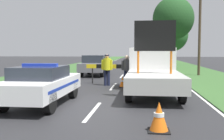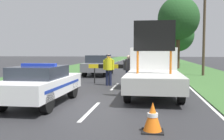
{
  "view_description": "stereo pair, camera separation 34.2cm",
  "coord_description": "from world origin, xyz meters",
  "px_view_note": "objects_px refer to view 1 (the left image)",
  "views": [
    {
      "loc": [
        1.55,
        -9.65,
        1.92
      ],
      "look_at": [
        0.25,
        1.61,
        1.1
      ],
      "focal_mm": 42.0,
      "sensor_mm": 36.0,
      "label": 1
    },
    {
      "loc": [
        1.89,
        -9.61,
        1.92
      ],
      "look_at": [
        0.25,
        1.61,
        1.1
      ],
      "focal_mm": 42.0,
      "sensor_mm": 36.0,
      "label": 2
    }
  ],
  "objects_px": {
    "police_officer": "(107,67)",
    "roadside_tree_near_right": "(173,19)",
    "work_truck": "(153,70)",
    "queued_car_sedan_silver": "(147,59)",
    "traffic_cone_behind_barrier": "(73,81)",
    "queued_car_suv_grey": "(95,65)",
    "pedestrian_civilian": "(127,68)",
    "queued_car_hatch_blue": "(146,60)",
    "road_barrier": "(116,68)",
    "traffic_cone_near_truck": "(159,117)",
    "utility_pole": "(200,25)",
    "traffic_cone_near_police": "(143,79)",
    "traffic_cone_centre_front": "(123,82)",
    "queued_car_van_white": "(148,62)",
    "roadside_tree_near_left": "(172,35)",
    "police_car": "(42,84)"
  },
  "relations": [
    {
      "from": "police_officer",
      "to": "queued_car_hatch_blue",
      "type": "distance_m",
      "value": 19.0
    },
    {
      "from": "work_truck",
      "to": "traffic_cone_near_police",
      "type": "height_order",
      "value": "work_truck"
    },
    {
      "from": "queued_car_hatch_blue",
      "to": "road_barrier",
      "type": "bearing_deg",
      "value": 83.87
    },
    {
      "from": "traffic_cone_centre_front",
      "to": "queued_car_suv_grey",
      "type": "relative_size",
      "value": 0.12
    },
    {
      "from": "traffic_cone_near_police",
      "to": "utility_pole",
      "type": "distance_m",
      "value": 8.19
    },
    {
      "from": "traffic_cone_behind_barrier",
      "to": "roadside_tree_near_right",
      "type": "bearing_deg",
      "value": 66.69
    },
    {
      "from": "queued_car_hatch_blue",
      "to": "utility_pole",
      "type": "bearing_deg",
      "value": 108.23
    },
    {
      "from": "police_officer",
      "to": "roadside_tree_near_right",
      "type": "height_order",
      "value": "roadside_tree_near_right"
    },
    {
      "from": "pedestrian_civilian",
      "to": "traffic_cone_near_truck",
      "type": "xyz_separation_m",
      "value": [
        1.25,
        -8.29,
        -0.64
      ]
    },
    {
      "from": "road_barrier",
      "to": "traffic_cone_centre_front",
      "type": "relative_size",
      "value": 6.14
    },
    {
      "from": "police_officer",
      "to": "queued_car_suv_grey",
      "type": "xyz_separation_m",
      "value": [
        -1.77,
        6.02,
        -0.21
      ]
    },
    {
      "from": "traffic_cone_centre_front",
      "to": "queued_car_suv_grey",
      "type": "height_order",
      "value": "queued_car_suv_grey"
    },
    {
      "from": "police_officer",
      "to": "roadside_tree_near_right",
      "type": "distance_m",
      "value": 16.47
    },
    {
      "from": "traffic_cone_centre_front",
      "to": "queued_car_sedan_silver",
      "type": "height_order",
      "value": "queued_car_sedan_silver"
    },
    {
      "from": "queued_car_van_white",
      "to": "traffic_cone_centre_front",
      "type": "bearing_deg",
      "value": 83.15
    },
    {
      "from": "queued_car_van_white",
      "to": "utility_pole",
      "type": "bearing_deg",
      "value": 122.47
    },
    {
      "from": "traffic_cone_near_truck",
      "to": "utility_pole",
      "type": "bearing_deg",
      "value": 74.95
    },
    {
      "from": "traffic_cone_centre_front",
      "to": "traffic_cone_behind_barrier",
      "type": "relative_size",
      "value": 0.87
    },
    {
      "from": "traffic_cone_behind_barrier",
      "to": "queued_car_van_white",
      "type": "relative_size",
      "value": 0.16
    },
    {
      "from": "queued_car_suv_grey",
      "to": "roadside_tree_near_right",
      "type": "height_order",
      "value": "roadside_tree_near_right"
    },
    {
      "from": "police_officer",
      "to": "traffic_cone_behind_barrier",
      "type": "xyz_separation_m",
      "value": [
        -1.67,
        -1.09,
        -0.71
      ]
    },
    {
      "from": "queued_car_van_white",
      "to": "utility_pole",
      "type": "distance_m",
      "value": 7.8
    },
    {
      "from": "police_car",
      "to": "police_officer",
      "type": "relative_size",
      "value": 2.57
    },
    {
      "from": "roadside_tree_near_left",
      "to": "utility_pole",
      "type": "distance_m",
      "value": 17.08
    },
    {
      "from": "work_truck",
      "to": "traffic_cone_near_police",
      "type": "xyz_separation_m",
      "value": [
        -0.44,
        3.03,
        -0.74
      ]
    },
    {
      "from": "police_car",
      "to": "queued_car_hatch_blue",
      "type": "relative_size",
      "value": 1.1
    },
    {
      "from": "work_truck",
      "to": "queued_car_sedan_silver",
      "type": "xyz_separation_m",
      "value": [
        0.17,
        27.27,
        -0.25
      ]
    },
    {
      "from": "traffic_cone_near_truck",
      "to": "roadside_tree_near_right",
      "type": "height_order",
      "value": "roadside_tree_near_right"
    },
    {
      "from": "traffic_cone_centre_front",
      "to": "roadside_tree_near_left",
      "type": "xyz_separation_m",
      "value": [
        5.24,
        24.34,
        3.89
      ]
    },
    {
      "from": "road_barrier",
      "to": "queued_car_sedan_silver",
      "type": "relative_size",
      "value": 0.81
    },
    {
      "from": "road_barrier",
      "to": "traffic_cone_near_police",
      "type": "height_order",
      "value": "road_barrier"
    },
    {
      "from": "traffic_cone_near_truck",
      "to": "roadside_tree_near_right",
      "type": "xyz_separation_m",
      "value": [
        2.9,
        23.13,
        5.08
      ]
    },
    {
      "from": "queued_car_hatch_blue",
      "to": "roadside_tree_near_left",
      "type": "bearing_deg",
      "value": -127.27
    },
    {
      "from": "road_barrier",
      "to": "police_officer",
      "type": "xyz_separation_m",
      "value": [
        -0.44,
        -0.82,
        0.08
      ]
    },
    {
      "from": "work_truck",
      "to": "roadside_tree_near_right",
      "type": "relative_size",
      "value": 0.74
    },
    {
      "from": "queued_car_hatch_blue",
      "to": "roadside_tree_near_left",
      "type": "height_order",
      "value": "roadside_tree_near_left"
    },
    {
      "from": "traffic_cone_near_truck",
      "to": "queued_car_hatch_blue",
      "type": "height_order",
      "value": "queued_car_hatch_blue"
    },
    {
      "from": "queued_car_suv_grey",
      "to": "roadside_tree_near_left",
      "type": "distance_m",
      "value": 19.78
    },
    {
      "from": "traffic_cone_near_truck",
      "to": "traffic_cone_centre_front",
      "type": "bearing_deg",
      "value": 100.63
    },
    {
      "from": "work_truck",
      "to": "traffic_cone_centre_front",
      "type": "bearing_deg",
      "value": -49.84
    },
    {
      "from": "work_truck",
      "to": "queued_car_sedan_silver",
      "type": "bearing_deg",
      "value": -92.05
    },
    {
      "from": "pedestrian_civilian",
      "to": "roadside_tree_near_right",
      "type": "xyz_separation_m",
      "value": [
        4.15,
        14.84,
        4.44
      ]
    },
    {
      "from": "queued_car_suv_grey",
      "to": "queued_car_van_white",
      "type": "xyz_separation_m",
      "value": [
        4.3,
        6.76,
        -0.03
      ]
    },
    {
      "from": "traffic_cone_centre_front",
      "to": "roadside_tree_near_left",
      "type": "distance_m",
      "value": 25.2
    },
    {
      "from": "work_truck",
      "to": "queued_car_sedan_silver",
      "type": "height_order",
      "value": "work_truck"
    },
    {
      "from": "work_truck",
      "to": "pedestrian_civilian",
      "type": "height_order",
      "value": "work_truck"
    },
    {
      "from": "road_barrier",
      "to": "queued_car_suv_grey",
      "type": "distance_m",
      "value": 5.65
    },
    {
      "from": "traffic_cone_near_truck",
      "to": "traffic_cone_behind_barrier",
      "type": "xyz_separation_m",
      "value": [
        -4.03,
        7.07,
        -0.03
      ]
    },
    {
      "from": "traffic_cone_behind_barrier",
      "to": "queued_car_suv_grey",
      "type": "distance_m",
      "value": 7.12
    },
    {
      "from": "work_truck",
      "to": "traffic_cone_near_police",
      "type": "bearing_deg",
      "value": -83.5
    }
  ]
}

